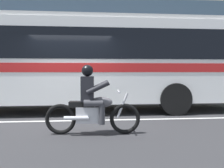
{
  "coord_description": "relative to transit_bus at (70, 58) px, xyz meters",
  "views": [
    {
      "loc": [
        0.48,
        -7.96,
        1.43
      ],
      "look_at": [
        1.18,
        -0.75,
        1.06
      ],
      "focal_mm": 41.14,
      "sensor_mm": 36.0,
      "label": 1
    }
  ],
  "objects": [
    {
      "name": "ground_plane",
      "position": [
        0.1,
        -1.19,
        -1.88
      ],
      "size": [
        60.0,
        60.0,
        0.0
      ],
      "primitive_type": "plane",
      "color": "#2B2B2D"
    },
    {
      "name": "sidewalk_curb",
      "position": [
        0.1,
        3.91,
        -1.81
      ],
      "size": [
        28.0,
        3.8,
        0.15
      ],
      "primitive_type": "cube",
      "color": "gray",
      "rests_on": "ground_plane"
    },
    {
      "name": "lane_center_stripe",
      "position": [
        0.1,
        -1.79,
        -1.88
      ],
      "size": [
        26.6,
        0.14,
        0.01
      ],
      "primitive_type": "cube",
      "color": "silver",
      "rests_on": "ground_plane"
    },
    {
      "name": "transit_bus",
      "position": [
        0.0,
        0.0,
        0.0
      ],
      "size": [
        12.39,
        2.69,
        3.22
      ],
      "color": "white",
      "rests_on": "ground_plane"
    },
    {
      "name": "motorcycle_with_rider",
      "position": [
        0.69,
        -3.4,
        -1.23
      ],
      "size": [
        2.14,
        0.64,
        1.56
      ],
      "color": "black",
      "rests_on": "ground_plane"
    },
    {
      "name": "fire_hydrant",
      "position": [
        0.6,
        3.0,
        -1.37
      ],
      "size": [
        0.22,
        0.3,
        0.75
      ],
      "color": "gold",
      "rests_on": "sidewalk_curb"
    }
  ]
}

